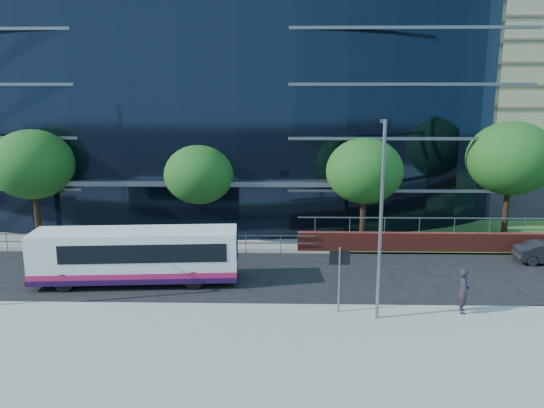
{
  "coord_description": "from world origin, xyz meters",
  "views": [
    {
      "loc": [
        2.21,
        -22.43,
        9.16
      ],
      "look_at": [
        1.49,
        8.0,
        2.7
      ],
      "focal_mm": 35.0,
      "sensor_mm": 36.0,
      "label": 1
    }
  ],
  "objects_px": {
    "street_sign": "(339,266)",
    "pedestrian": "(463,291)",
    "tree_far_b": "(199,174)",
    "tree_far_d": "(511,158)",
    "city_bus": "(138,255)",
    "tree_far_a": "(33,164)",
    "tree_dist_e": "(472,132)",
    "streetlight_east": "(381,215)",
    "tree_far_c": "(365,171)"
  },
  "relations": [
    {
      "from": "city_bus",
      "to": "tree_far_d",
      "type": "bearing_deg",
      "value": 16.63
    },
    {
      "from": "city_bus",
      "to": "pedestrian",
      "type": "relative_size",
      "value": 5.27
    },
    {
      "from": "street_sign",
      "to": "tree_far_b",
      "type": "xyz_separation_m",
      "value": [
        -7.5,
        11.09,
        2.06
      ]
    },
    {
      "from": "street_sign",
      "to": "tree_far_a",
      "type": "relative_size",
      "value": 0.4
    },
    {
      "from": "tree_far_c",
      "to": "city_bus",
      "type": "height_order",
      "value": "tree_far_c"
    },
    {
      "from": "tree_far_a",
      "to": "tree_dist_e",
      "type": "height_order",
      "value": "tree_far_a"
    },
    {
      "from": "streetlight_east",
      "to": "tree_far_d",
      "type": "bearing_deg",
      "value": 50.6
    },
    {
      "from": "tree_dist_e",
      "to": "pedestrian",
      "type": "height_order",
      "value": "tree_dist_e"
    },
    {
      "from": "street_sign",
      "to": "city_bus",
      "type": "bearing_deg",
      "value": 159.26
    },
    {
      "from": "tree_far_c",
      "to": "streetlight_east",
      "type": "xyz_separation_m",
      "value": [
        -1.0,
        -11.17,
        -0.1
      ]
    },
    {
      "from": "tree_far_b",
      "to": "tree_far_d",
      "type": "bearing_deg",
      "value": 1.51
    },
    {
      "from": "pedestrian",
      "to": "street_sign",
      "type": "bearing_deg",
      "value": 96.8
    },
    {
      "from": "street_sign",
      "to": "tree_dist_e",
      "type": "xyz_separation_m",
      "value": [
        19.5,
        41.59,
        2.39
      ]
    },
    {
      "from": "street_sign",
      "to": "pedestrian",
      "type": "relative_size",
      "value": 1.48
    },
    {
      "from": "tree_far_b",
      "to": "city_bus",
      "type": "relative_size",
      "value": 0.61
    },
    {
      "from": "tree_far_b",
      "to": "pedestrian",
      "type": "relative_size",
      "value": 3.2
    },
    {
      "from": "tree_dist_e",
      "to": "street_sign",
      "type": "bearing_deg",
      "value": -115.12
    },
    {
      "from": "tree_far_a",
      "to": "tree_far_d",
      "type": "xyz_separation_m",
      "value": [
        29.0,
        1.0,
        0.33
      ]
    },
    {
      "from": "city_bus",
      "to": "pedestrian",
      "type": "bearing_deg",
      "value": -18.02
    },
    {
      "from": "tree_far_c",
      "to": "city_bus",
      "type": "relative_size",
      "value": 0.65
    },
    {
      "from": "tree_far_b",
      "to": "pedestrian",
      "type": "distance_m",
      "value": 17.09
    },
    {
      "from": "tree_far_d",
      "to": "tree_dist_e",
      "type": "xyz_separation_m",
      "value": [
        8.0,
        30.0,
        -0.65
      ]
    },
    {
      "from": "streetlight_east",
      "to": "city_bus",
      "type": "relative_size",
      "value": 0.8
    },
    {
      "from": "tree_far_c",
      "to": "tree_dist_e",
      "type": "distance_m",
      "value": 35.36
    },
    {
      "from": "tree_far_a",
      "to": "city_bus",
      "type": "relative_size",
      "value": 0.7
    },
    {
      "from": "tree_far_a",
      "to": "street_sign",
      "type": "bearing_deg",
      "value": -31.17
    },
    {
      "from": "street_sign",
      "to": "tree_far_c",
      "type": "distance_m",
      "value": 11.14
    },
    {
      "from": "tree_far_b",
      "to": "pedestrian",
      "type": "xyz_separation_m",
      "value": [
        12.66,
        -11.05,
        -3.11
      ]
    },
    {
      "from": "streetlight_east",
      "to": "city_bus",
      "type": "xyz_separation_m",
      "value": [
        -10.87,
        4.13,
        -3.03
      ]
    },
    {
      "from": "tree_far_b",
      "to": "pedestrian",
      "type": "height_order",
      "value": "tree_far_b"
    },
    {
      "from": "street_sign",
      "to": "pedestrian",
      "type": "xyz_separation_m",
      "value": [
        5.16,
        0.04,
        -1.05
      ]
    },
    {
      "from": "pedestrian",
      "to": "tree_far_b",
      "type": "bearing_deg",
      "value": 55.26
    },
    {
      "from": "street_sign",
      "to": "streetlight_east",
      "type": "bearing_deg",
      "value": -21.36
    },
    {
      "from": "tree_dist_e",
      "to": "city_bus",
      "type": "bearing_deg",
      "value": -127.19
    },
    {
      "from": "tree_far_a",
      "to": "streetlight_east",
      "type": "distance_m",
      "value": 22.05
    },
    {
      "from": "tree_dist_e",
      "to": "streetlight_east",
      "type": "height_order",
      "value": "streetlight_east"
    },
    {
      "from": "tree_far_c",
      "to": "tree_far_d",
      "type": "relative_size",
      "value": 0.87
    },
    {
      "from": "tree_far_b",
      "to": "tree_far_c",
      "type": "distance_m",
      "value": 10.02
    },
    {
      "from": "tree_far_b",
      "to": "tree_far_a",
      "type": "bearing_deg",
      "value": -177.14
    },
    {
      "from": "tree_far_c",
      "to": "tree_dist_e",
      "type": "xyz_separation_m",
      "value": [
        17.0,
        31.0,
        0.0
      ]
    },
    {
      "from": "tree_far_c",
      "to": "tree_far_d",
      "type": "bearing_deg",
      "value": 6.34
    },
    {
      "from": "tree_far_a",
      "to": "streetlight_east",
      "type": "bearing_deg",
      "value": -30.46
    },
    {
      "from": "tree_far_b",
      "to": "tree_dist_e",
      "type": "relative_size",
      "value": 0.93
    },
    {
      "from": "city_bus",
      "to": "pedestrian",
      "type": "distance_m",
      "value": 14.95
    },
    {
      "from": "tree_far_a",
      "to": "city_bus",
      "type": "bearing_deg",
      "value": -40.88
    },
    {
      "from": "tree_dist_e",
      "to": "tree_far_c",
      "type": "bearing_deg",
      "value": -118.74
    },
    {
      "from": "tree_far_b",
      "to": "tree_far_d",
      "type": "relative_size",
      "value": 0.81
    },
    {
      "from": "tree_far_d",
      "to": "city_bus",
      "type": "height_order",
      "value": "tree_far_d"
    },
    {
      "from": "pedestrian",
      "to": "streetlight_east",
      "type": "bearing_deg",
      "value": 106.07
    },
    {
      "from": "tree_far_a",
      "to": "tree_far_d",
      "type": "bearing_deg",
      "value": 1.97
    }
  ]
}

